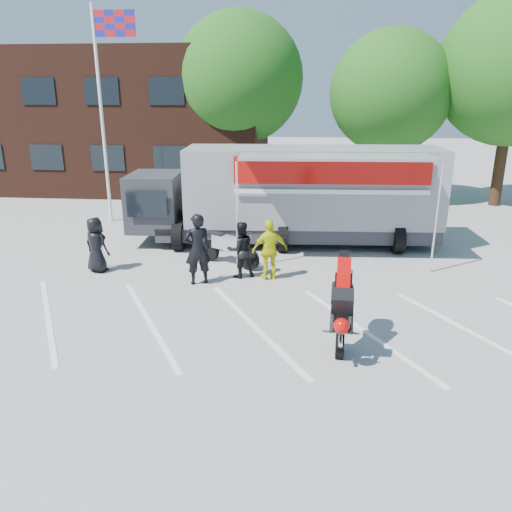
% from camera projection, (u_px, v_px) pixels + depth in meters
% --- Properties ---
extents(ground, '(100.00, 100.00, 0.00)m').
position_uv_depth(ground, '(240.00, 348.00, 10.18)').
color(ground, '#9A9A95').
rests_on(ground, ground).
extents(parking_bay_lines, '(18.09, 13.33, 0.01)m').
position_uv_depth(parking_bay_lines, '(246.00, 326.00, 11.12)').
color(parking_bay_lines, white).
rests_on(parking_bay_lines, ground).
extents(office_building, '(18.00, 8.00, 7.00)m').
position_uv_depth(office_building, '(97.00, 120.00, 26.99)').
color(office_building, '#401F14').
rests_on(office_building, ground).
extents(flagpole, '(1.61, 0.12, 8.00)m').
position_uv_depth(flagpole, '(106.00, 89.00, 18.60)').
color(flagpole, white).
rests_on(flagpole, ground).
extents(tree_left, '(6.12, 6.12, 8.64)m').
position_uv_depth(tree_left, '(239.00, 79.00, 23.74)').
color(tree_left, '#382314').
rests_on(tree_left, ground).
extents(tree_mid, '(5.44, 5.44, 7.68)m').
position_uv_depth(tree_mid, '(391.00, 92.00, 22.37)').
color(tree_mid, '#382314').
rests_on(tree_mid, ground).
extents(transporter_truck, '(10.41, 5.41, 3.24)m').
position_uv_depth(transporter_truck, '(296.00, 243.00, 17.23)').
color(transporter_truck, gray).
rests_on(transporter_truck, ground).
extents(parked_motorcycle, '(2.25, 1.71, 1.14)m').
position_uv_depth(parked_motorcycle, '(229.00, 265.00, 15.05)').
color(parked_motorcycle, '#BCBCC1').
rests_on(parked_motorcycle, ground).
extents(stunt_bike_rider, '(1.00, 1.90, 2.17)m').
position_uv_depth(stunt_bike_rider, '(339.00, 339.00, 10.53)').
color(stunt_bike_rider, black).
rests_on(stunt_bike_rider, ground).
extents(spectator_leather_a, '(0.92, 0.78, 1.60)m').
position_uv_depth(spectator_leather_a, '(96.00, 245.00, 14.27)').
color(spectator_leather_a, black).
rests_on(spectator_leather_a, ground).
extents(spectator_leather_b, '(0.84, 0.71, 1.95)m').
position_uv_depth(spectator_leather_b, '(198.00, 249.00, 13.30)').
color(spectator_leather_b, black).
rests_on(spectator_leather_b, ground).
extents(spectator_leather_c, '(0.95, 0.86, 1.59)m').
position_uv_depth(spectator_leather_c, '(241.00, 250.00, 13.84)').
color(spectator_leather_c, black).
rests_on(spectator_leather_c, ground).
extents(spectator_hivis, '(1.07, 0.74, 1.69)m').
position_uv_depth(spectator_hivis, '(270.00, 250.00, 13.65)').
color(spectator_hivis, '#D7DF0B').
rests_on(spectator_hivis, ground).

